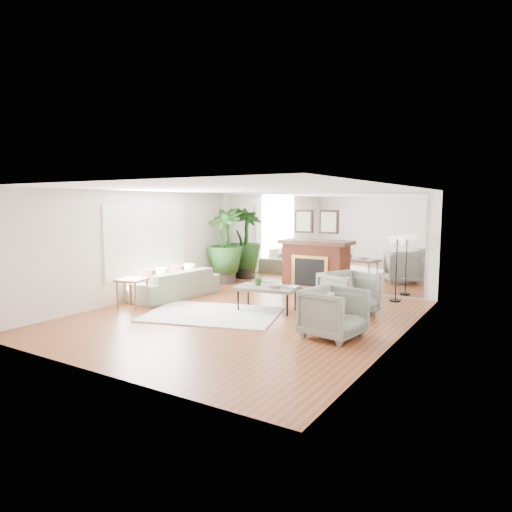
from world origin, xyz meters
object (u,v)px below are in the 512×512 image
Objects in this scene: sofa at (175,284)px; floor_lamp at (397,246)px; potted_ficus at (225,243)px; armchair_front at (334,313)px; coffee_table at (267,289)px; side_table at (132,283)px; fireplace at (313,265)px; armchair_back at (348,293)px.

floor_lamp reaches higher than sofa.
potted_ficus is (-0.14, 2.24, 0.79)m from sofa.
coffee_table is at bearing 70.38° from armchair_front.
potted_ficus is at bearing 91.87° from side_table.
fireplace reaches higher than floor_lamp.
armchair_front is (0.35, -1.64, -0.01)m from armchair_back.
side_table is (-4.10, -1.88, 0.10)m from armchair_back.
sofa is 2.37m from potted_ficus.
coffee_table is 3.19m from floor_lamp.
potted_ficus is (-0.12, 3.54, 0.59)m from side_table.
fireplace is 3.10× the size of side_table.
potted_ficus is (-2.68, 2.25, 0.65)m from coffee_table.
coffee_table is at bearing 26.61° from side_table.
armchair_front is at bearing -60.54° from fireplace.
armchair_front reaches higher than sofa.
armchair_back is at bearing -49.54° from fireplace.
floor_lamp is at bearing 11.03° from armchair_back.
fireplace is at bearing 67.07° from armchair_back.
armchair_back reaches higher than armchair_front.
armchair_front is at bearing -28.84° from coffee_table.
potted_ficus reaches higher than coffee_table.
armchair_front is at bearing -92.25° from floor_lamp.
potted_ficus reaches higher than armchair_back.
armchair_back reaches higher than coffee_table.
armchair_front reaches higher than side_table.
armchair_back is 0.45× the size of potted_ficus.
fireplace is at bearing 173.40° from floor_lamp.
coffee_table is 0.93× the size of floor_lamp.
sofa is at bearing 124.64° from armchair_back.
coffee_table is (0.15, -2.58, -0.19)m from fireplace.
sofa is at bearing -132.89° from fireplace.
potted_ficus reaches higher than side_table.
coffee_table is at bearing -131.03° from floor_lamp.
floor_lamp reaches higher than armchair_front.
armchair_back is (1.70, -1.99, -0.23)m from fireplace.
floor_lamp is (0.48, 1.74, 0.84)m from armchair_back.
fireplace is 2.25× the size of armchair_front.
armchair_front reaches higher than coffee_table.
fireplace is at bearing 141.60° from sofa.
sofa is 1.52× the size of floor_lamp.
sofa is (-2.38, -2.56, -0.33)m from fireplace.
coffee_table is 0.66× the size of potted_ficus.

